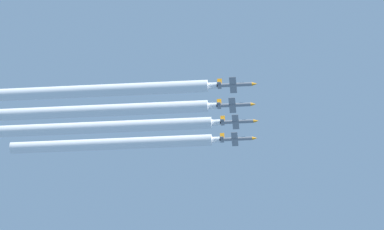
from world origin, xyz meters
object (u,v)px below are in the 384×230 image
Objects in this scene: jet_far_left at (237,139)px; jet_inner_right at (236,85)px; jet_inner_left at (238,122)px; jet_center at (235,105)px.

jet_far_left is 33.91m from jet_inner_right.
jet_inner_right is (22.94, 0.29, -0.42)m from jet_inner_left.
jet_inner_left is 22.95m from jet_inner_right.
jet_center is (11.15, -0.52, -0.47)m from jet_inner_left.
jet_far_left is at bearing -178.16° from jet_inner_right.
jet_center is 11.82m from jet_inner_right.
jet_inner_left is 1.00× the size of jet_inner_right.
jet_inner_left is 11.17m from jet_center.
jet_inner_right is at bearing 3.90° from jet_center.
jet_far_left reaches higher than jet_center.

